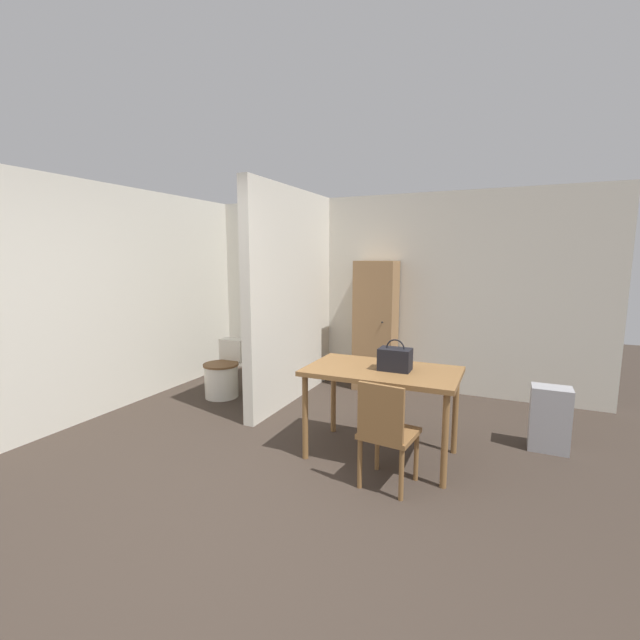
{
  "coord_description": "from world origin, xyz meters",
  "views": [
    {
      "loc": [
        1.69,
        -2.0,
        1.72
      ],
      "look_at": [
        0.11,
        1.52,
        1.15
      ],
      "focal_mm": 24.0,
      "sensor_mm": 36.0,
      "label": 1
    }
  ],
  "objects_px": {
    "handbag": "(395,359)",
    "toilet": "(224,374)",
    "space_heater": "(550,419)",
    "wooden_cabinet": "(376,326)",
    "wooden_chair": "(386,431)",
    "dining_table": "(382,378)"
  },
  "relations": [
    {
      "from": "wooden_cabinet",
      "to": "space_heater",
      "type": "height_order",
      "value": "wooden_cabinet"
    },
    {
      "from": "space_heater",
      "to": "handbag",
      "type": "bearing_deg",
      "value": -149.78
    },
    {
      "from": "dining_table",
      "to": "toilet",
      "type": "distance_m",
      "value": 2.41
    },
    {
      "from": "dining_table",
      "to": "space_heater",
      "type": "height_order",
      "value": "dining_table"
    },
    {
      "from": "toilet",
      "to": "handbag",
      "type": "relative_size",
      "value": 2.57
    },
    {
      "from": "wooden_chair",
      "to": "space_heater",
      "type": "distance_m",
      "value": 1.69
    },
    {
      "from": "dining_table",
      "to": "wooden_chair",
      "type": "distance_m",
      "value": 0.58
    },
    {
      "from": "dining_table",
      "to": "toilet",
      "type": "bearing_deg",
      "value": 160.8
    },
    {
      "from": "toilet",
      "to": "handbag",
      "type": "distance_m",
      "value": 2.54
    },
    {
      "from": "wooden_chair",
      "to": "toilet",
      "type": "relative_size",
      "value": 1.22
    },
    {
      "from": "wooden_chair",
      "to": "wooden_cabinet",
      "type": "distance_m",
      "value": 2.49
    },
    {
      "from": "dining_table",
      "to": "space_heater",
      "type": "bearing_deg",
      "value": 28.34
    },
    {
      "from": "toilet",
      "to": "space_heater",
      "type": "height_order",
      "value": "toilet"
    },
    {
      "from": "handbag",
      "to": "toilet",
      "type": "bearing_deg",
      "value": 161.69
    },
    {
      "from": "dining_table",
      "to": "toilet",
      "type": "height_order",
      "value": "dining_table"
    },
    {
      "from": "toilet",
      "to": "dining_table",
      "type": "bearing_deg",
      "value": -19.2
    },
    {
      "from": "toilet",
      "to": "space_heater",
      "type": "bearing_deg",
      "value": -0.91
    },
    {
      "from": "toilet",
      "to": "wooden_cabinet",
      "type": "relative_size",
      "value": 0.41
    },
    {
      "from": "space_heater",
      "to": "toilet",
      "type": "bearing_deg",
      "value": 179.09
    },
    {
      "from": "wooden_chair",
      "to": "handbag",
      "type": "height_order",
      "value": "handbag"
    },
    {
      "from": "handbag",
      "to": "wooden_cabinet",
      "type": "relative_size",
      "value": 0.16
    },
    {
      "from": "wooden_cabinet",
      "to": "toilet",
      "type": "bearing_deg",
      "value": -147.09
    }
  ]
}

